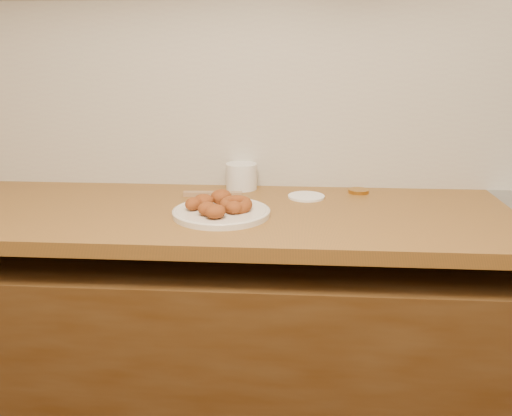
# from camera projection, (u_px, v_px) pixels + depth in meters

# --- Properties ---
(wall_back) EXTENTS (4.00, 0.02, 2.70)m
(wall_back) POSITION_uv_depth(u_px,v_px,m) (341.00, 50.00, 1.74)
(wall_back) COLOR tan
(wall_back) RESTS_ON ground
(base_cabinet) EXTENTS (3.60, 0.60, 0.77)m
(base_cabinet) POSITION_uv_depth(u_px,v_px,m) (335.00, 366.00, 1.72)
(base_cabinet) COLOR #52391E
(base_cabinet) RESTS_ON floor
(butcher_block) EXTENTS (2.30, 0.62, 0.04)m
(butcher_block) POSITION_uv_depth(u_px,v_px,m) (123.00, 214.00, 1.62)
(butcher_block) COLOR brown
(butcher_block) RESTS_ON base_cabinet
(backsplash) EXTENTS (3.60, 0.02, 0.60)m
(backsplash) POSITION_uv_depth(u_px,v_px,m) (339.00, 97.00, 1.77)
(backsplash) COLOR #BAB6A7
(backsplash) RESTS_ON wall_back
(donut_plate) EXTENTS (0.28, 0.28, 0.02)m
(donut_plate) POSITION_uv_depth(u_px,v_px,m) (221.00, 213.00, 1.53)
(donut_plate) COLOR silver
(donut_plate) RESTS_ON butcher_block
(ring_donut) EXTENTS (0.10, 0.10, 0.04)m
(ring_donut) POSITION_uv_depth(u_px,v_px,m) (236.00, 204.00, 1.53)
(ring_donut) COLOR brown
(ring_donut) RESTS_ON donut_plate
(fried_dough_chunks) EXTENTS (0.18, 0.21, 0.04)m
(fried_dough_chunks) POSITION_uv_depth(u_px,v_px,m) (213.00, 204.00, 1.52)
(fried_dough_chunks) COLOR brown
(fried_dough_chunks) RESTS_ON donut_plate
(plastic_tub) EXTENTS (0.13, 0.13, 0.09)m
(plastic_tub) POSITION_uv_depth(u_px,v_px,m) (242.00, 176.00, 1.81)
(plastic_tub) COLOR silver
(plastic_tub) RESTS_ON butcher_block
(tub_lid) EXTENTS (0.14, 0.14, 0.01)m
(tub_lid) POSITION_uv_depth(u_px,v_px,m) (306.00, 197.00, 1.72)
(tub_lid) COLOR white
(tub_lid) RESTS_ON butcher_block
(brass_jar_lid) EXTENTS (0.07, 0.07, 0.01)m
(brass_jar_lid) POSITION_uv_depth(u_px,v_px,m) (358.00, 191.00, 1.77)
(brass_jar_lid) COLOR #B78130
(brass_jar_lid) RESTS_ON butcher_block
(wooden_utensil) EXTENTS (0.19, 0.03, 0.01)m
(wooden_utensil) POSITION_uv_depth(u_px,v_px,m) (213.00, 194.00, 1.73)
(wooden_utensil) COLOR #94704C
(wooden_utensil) RESTS_ON butcher_block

